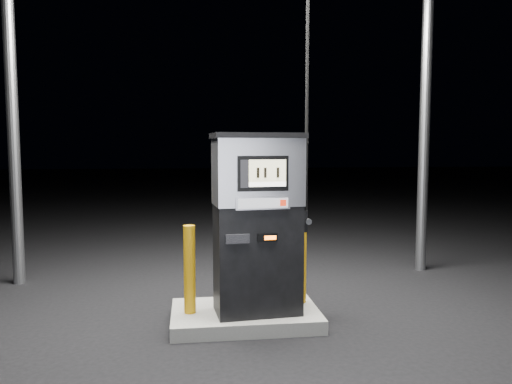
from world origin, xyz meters
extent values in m
plane|color=black|center=(0.00, 0.00, 0.00)|extent=(80.00, 80.00, 0.00)
cube|color=#61615C|center=(0.00, 0.00, 0.07)|extent=(1.60, 1.00, 0.15)
cylinder|color=gray|center=(-3.00, 2.00, 2.25)|extent=(0.16, 0.16, 4.50)
cylinder|color=gray|center=(3.00, 2.00, 2.25)|extent=(0.16, 0.16, 4.50)
cube|color=black|center=(0.12, -0.10, 0.73)|extent=(0.93, 0.59, 1.17)
cube|color=silver|center=(0.12, -0.10, 1.67)|extent=(0.95, 0.61, 0.70)
cube|color=black|center=(0.12, -0.10, 2.04)|extent=(0.99, 0.65, 0.06)
cube|color=black|center=(0.14, -0.37, 1.66)|extent=(0.52, 0.07, 0.35)
cube|color=#C4BE8E|center=(0.19, -0.38, 1.69)|extent=(0.38, 0.04, 0.22)
cube|color=white|center=(0.19, -0.38, 1.55)|extent=(0.38, 0.04, 0.05)
cube|color=silver|center=(0.14, -0.37, 1.36)|extent=(0.56, 0.08, 0.13)
cube|color=#A1A4A9|center=(0.14, -0.39, 1.36)|extent=(0.51, 0.05, 0.10)
cube|color=red|center=(0.35, -0.37, 1.36)|extent=(0.07, 0.01, 0.07)
cube|color=black|center=(0.19, -0.36, 1.01)|extent=(0.21, 0.04, 0.08)
cube|color=#E6590B|center=(0.22, -0.37, 1.01)|extent=(0.12, 0.01, 0.04)
cube|color=black|center=(-0.12, -0.39, 1.01)|extent=(0.24, 0.04, 0.09)
cube|color=black|center=(0.61, -0.06, 1.13)|extent=(0.11, 0.18, 0.23)
cylinder|color=gray|center=(0.66, -0.05, 1.13)|extent=(0.08, 0.21, 0.07)
cylinder|color=black|center=(0.65, -0.10, 2.69)|extent=(0.04, 0.04, 2.89)
cylinder|color=#CD8E0B|center=(-0.60, -0.03, 0.62)|extent=(0.14, 0.14, 0.95)
cylinder|color=#CD8E0B|center=(0.67, 0.17, 0.57)|extent=(0.14, 0.14, 0.84)
camera|label=1|loc=(-0.58, -5.30, 1.93)|focal=35.00mm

